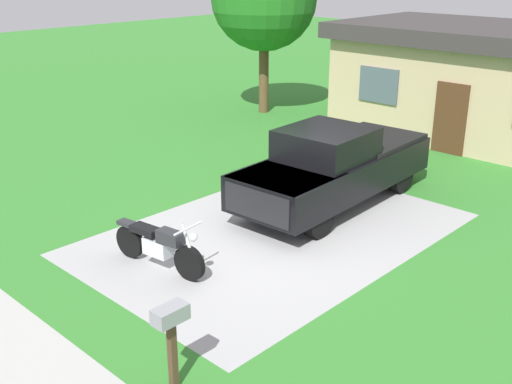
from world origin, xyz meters
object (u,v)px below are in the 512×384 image
pickup_truck (336,164)px  neighbor_house (491,82)px  mailbox (171,326)px  motorcycle (159,245)px

pickup_truck → neighbor_house: bearing=89.8°
mailbox → neighbor_house: neighbor_house is taller
mailbox → motorcycle: bearing=144.9°
pickup_truck → motorcycle: bearing=-94.1°
pickup_truck → mailbox: (2.54, -6.99, 0.03)m
pickup_truck → mailbox: pickup_truck is taller
motorcycle → pickup_truck: 5.00m
mailbox → pickup_truck: bearing=110.0°
pickup_truck → mailbox: bearing=-70.0°
pickup_truck → mailbox: size_ratio=4.54×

